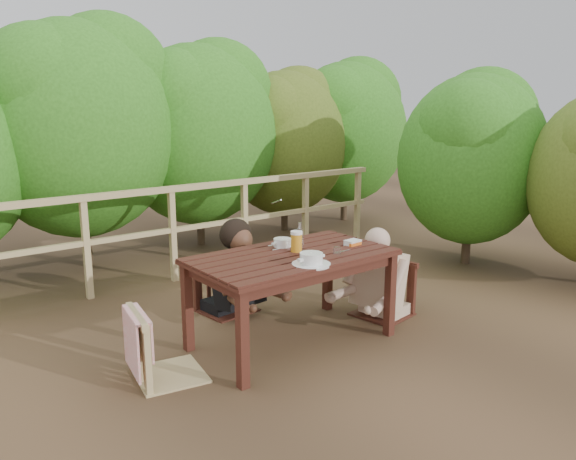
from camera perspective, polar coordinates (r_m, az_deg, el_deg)
ground at (r=4.57m, az=0.39°, el=-11.19°), size 60.00×60.00×0.00m
table at (r=4.43m, az=0.40°, el=-7.00°), size 1.53×0.86×0.71m
chair_left at (r=3.95m, az=-12.08°, el=-8.05°), size 0.54×0.54×0.94m
chair_far at (r=5.08m, az=-6.30°, el=-3.28°), size 0.50×0.50×0.91m
chair_right at (r=5.03m, az=9.60°, el=-3.60°), size 0.51×0.51×0.90m
woman at (r=5.05m, az=-6.48°, el=-0.95°), size 0.60×0.71×1.33m
diner_right at (r=4.99m, az=9.93°, el=-1.14°), size 0.74×0.63×1.34m
railing at (r=6.02m, az=-11.52°, el=-0.42°), size 5.60×0.10×1.01m
hedge_row at (r=7.12m, az=-13.55°, el=12.82°), size 6.60×1.60×3.80m
shrub_side at (r=6.59m, az=23.90°, el=8.20°), size 1.40×2.20×2.90m
soup_near at (r=4.06m, az=2.35°, el=-2.95°), size 0.28×0.28×0.09m
soup_far at (r=4.53m, az=-0.56°, el=-1.36°), size 0.24×0.24×0.08m
bread_roll at (r=4.21m, az=2.37°, el=-2.51°), size 0.12×0.09×0.07m
beer_glass at (r=4.37m, az=0.85°, el=-1.24°), size 0.09×0.09×0.18m
bottle at (r=4.41m, az=1.19°, el=-0.73°), size 0.06×0.06×0.23m
tumbler at (r=4.31m, az=4.97°, el=-2.19°), size 0.06×0.06×0.07m
butter_tub at (r=4.61m, az=6.52°, el=-1.34°), size 0.13×0.10×0.06m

